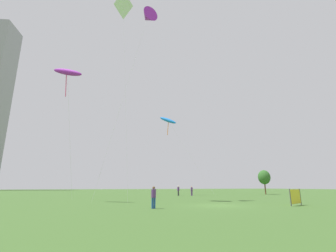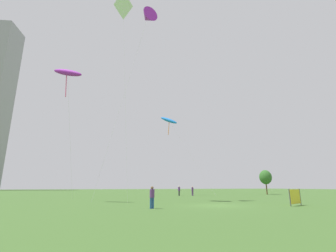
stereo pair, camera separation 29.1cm
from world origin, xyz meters
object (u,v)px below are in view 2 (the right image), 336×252
object	(u,v)px
kite_flying_0	(148,17)
kite_flying_3	(169,120)
kite_flying_2	(68,73)
park_tree_0	(266,177)
person_standing_1	(152,196)
person_standing_2	(192,190)
kite_flying_1	(123,6)
event_banner	(295,197)
person_standing_0	(179,190)

from	to	relation	value
kite_flying_0	kite_flying_3	bearing A→B (deg)	59.56
kite_flying_3	kite_flying_2	bearing A→B (deg)	-141.08
kite_flying_3	park_tree_0	xyz separation A→B (m)	(19.63, -4.25, -11.18)
person_standing_1	person_standing_2	size ratio (longest dim) A/B	0.97
park_tree_0	kite_flying_0	bearing A→B (deg)	-157.63
kite_flying_0	kite_flying_1	bearing A→B (deg)	175.17
kite_flying_3	person_standing_1	bearing A→B (deg)	-114.12
kite_flying_1	person_standing_1	bearing A→B (deg)	-83.42
park_tree_0	event_banner	size ratio (longest dim) A/B	2.35
person_standing_0	person_standing_2	bearing A→B (deg)	130.72
kite_flying_3	event_banner	size ratio (longest dim) A/B	7.65
person_standing_0	kite_flying_1	bearing A→B (deg)	7.33
person_standing_0	kite_flying_0	world-z (taller)	kite_flying_0
person_standing_0	event_banner	xyz separation A→B (m)	(-0.13, -24.06, -0.25)
person_standing_1	person_standing_2	xyz separation A→B (m)	(14.43, 21.69, 0.03)
person_standing_2	person_standing_1	bearing A→B (deg)	-86.51
kite_flying_0	park_tree_0	world-z (taller)	kite_flying_0
person_standing_0	kite_flying_1	distance (m)	30.02
park_tree_0	kite_flying_2	bearing A→B (deg)	-164.09
kite_flying_2	park_tree_0	distance (m)	41.54
event_banner	kite_flying_3	bearing A→B (deg)	90.52
person_standing_0	person_standing_2	distance (m)	2.39
person_standing_0	kite_flying_1	xyz separation A→B (m)	(-13.29, -12.07, 24.05)
kite_flying_0	kite_flying_1	distance (m)	3.48
kite_flying_1	kite_flying_3	size ratio (longest dim) A/B	1.65
kite_flying_3	event_banner	xyz separation A→B (m)	(0.25, -27.97, -13.86)
kite_flying_2	event_banner	world-z (taller)	kite_flying_2
kite_flying_2	person_standing_2	bearing A→B (deg)	26.45
person_standing_1	person_standing_0	bearing A→B (deg)	-115.14
person_standing_0	park_tree_0	bearing A→B (deg)	144.05
kite_flying_3	person_standing_0	bearing A→B (deg)	-84.44
kite_flying_1	kite_flying_0	bearing A→B (deg)	-4.83
person_standing_1	park_tree_0	size ratio (longest dim) A/B	0.32
person_standing_1	kite_flying_0	size ratio (longest dim) A/B	0.06
person_standing_2	kite_flying_1	bearing A→B (deg)	-106.54
kite_flying_1	kite_flying_2	distance (m)	12.11
person_standing_0	kite_flying_2	distance (m)	26.11
person_standing_2	park_tree_0	distance (m)	17.11
person_standing_1	kite_flying_1	size ratio (longest dim) A/B	0.06
kite_flying_1	park_tree_0	world-z (taller)	kite_flying_1
person_standing_0	park_tree_0	world-z (taller)	park_tree_0
person_standing_1	kite_flying_3	world-z (taller)	kite_flying_3
person_standing_1	kite_flying_3	bearing A→B (deg)	-110.74
person_standing_2	kite_flying_0	size ratio (longest dim) A/B	0.06
person_standing_2	kite_flying_2	size ratio (longest dim) A/B	0.10
person_standing_1	event_banner	xyz separation A→B (m)	(11.99, -1.78, -0.18)
person_standing_1	person_standing_2	distance (m)	26.05
event_banner	person_standing_0	bearing A→B (deg)	89.70
person_standing_0	kite_flying_3	bearing A→B (deg)	-119.36
person_standing_2	park_tree_0	world-z (taller)	park_tree_0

